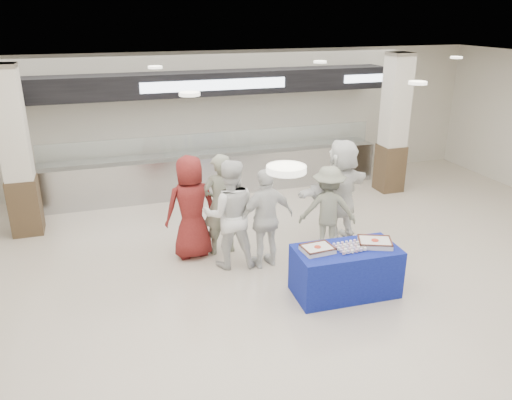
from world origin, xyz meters
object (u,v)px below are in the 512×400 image
object	(u,v)px
display_table	(345,271)
sheet_cake_left	(317,249)
civilian_maroon	(191,207)
civilian_white	(341,191)
soldier_b	(328,209)
cupcake_tray	(349,247)
chef_short	(266,219)
sheet_cake_right	(375,242)
chef_tall	(230,214)
soldier_a	(220,205)

from	to	relation	value
display_table	sheet_cake_left	size ratio (longest dim) A/B	3.32
civilian_maroon	civilian_white	xyz separation A→B (m)	(2.72, -0.21, 0.06)
sheet_cake_left	soldier_b	xyz separation A→B (m)	(0.84, 1.40, -0.02)
civilian_white	cupcake_tray	bearing A→B (deg)	43.18
civilian_maroon	chef_short	xyz separation A→B (m)	(1.10, -0.73, -0.06)
civilian_maroon	civilian_white	bearing A→B (deg)	169.30
sheet_cake_right	chef_tall	bearing A→B (deg)	142.33
sheet_cake_right	chef_short	size ratio (longest dim) A/B	0.35
sheet_cake_right	civilian_white	world-z (taller)	civilian_white
chef_short	civilian_maroon	bearing A→B (deg)	-42.96
chef_short	soldier_a	bearing A→B (deg)	-59.61
sheet_cake_right	civilian_white	size ratio (longest dim) A/B	0.31
sheet_cake_right	soldier_a	world-z (taller)	soldier_a
civilian_maroon	display_table	bearing A→B (deg)	128.61
soldier_a	soldier_b	world-z (taller)	soldier_a
chef_short	chef_tall	bearing A→B (deg)	-28.08
chef_tall	civilian_maroon	bearing A→B (deg)	-34.76
cupcake_tray	chef_short	distance (m)	1.52
display_table	civilian_maroon	world-z (taller)	civilian_maroon
civilian_maroon	soldier_b	world-z (taller)	civilian_maroon
sheet_cake_right	cupcake_tray	distance (m)	0.43
sheet_cake_left	chef_short	distance (m)	1.24
sheet_cake_right	civilian_maroon	size ratio (longest dim) A/B	0.33
display_table	civilian_maroon	size ratio (longest dim) A/B	0.85
sheet_cake_left	civilian_white	world-z (taller)	civilian_white
cupcake_tray	chef_short	size ratio (longest dim) A/B	0.22
soldier_a	soldier_b	bearing A→B (deg)	158.76
sheet_cake_left	civilian_white	bearing A→B (deg)	54.02
civilian_maroon	chef_short	world-z (taller)	civilian_maroon
display_table	chef_short	world-z (taller)	chef_short
chef_tall	civilian_white	world-z (taller)	civilian_white
sheet_cake_right	soldier_b	world-z (taller)	soldier_b
sheet_cake_left	civilian_white	size ratio (longest dim) A/B	0.24
civilian_white	soldier_b	bearing A→B (deg)	13.50
chef_tall	sheet_cake_right	bearing A→B (deg)	152.61
sheet_cake_left	display_table	bearing A→B (deg)	-6.45
sheet_cake_left	soldier_a	distance (m)	2.13
soldier_b	chef_short	bearing A→B (deg)	29.90
civilian_maroon	chef_tall	distance (m)	0.76
sheet_cake_left	sheet_cake_right	distance (m)	0.91
sheet_cake_right	chef_tall	size ratio (longest dim) A/B	0.32
soldier_a	chef_tall	xyz separation A→B (m)	(0.03, -0.52, 0.02)
display_table	soldier_b	xyz separation A→B (m)	(0.38, 1.45, 0.41)
display_table	civilian_white	size ratio (longest dim) A/B	0.80
display_table	sheet_cake_right	bearing A→B (deg)	-0.39
display_table	civilian_white	distance (m)	2.00
display_table	civilian_white	world-z (taller)	civilian_white
display_table	sheet_cake_right	world-z (taller)	sheet_cake_right
sheet_cake_right	chef_short	bearing A→B (deg)	136.11
sheet_cake_right	soldier_b	size ratio (longest dim) A/B	0.38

